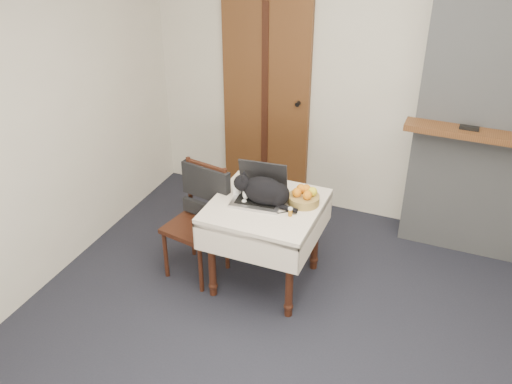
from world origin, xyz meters
The scene contains 11 objects.
ground centered at (0.00, 0.00, 0.00)m, with size 4.50×4.50×0.00m, color black.
room_shell centered at (0.00, 0.46, 1.76)m, with size 4.52×4.01×2.61m.
door centered at (-1.20, 1.97, 1.00)m, with size 0.82×0.10×2.00m.
side_table centered at (-0.70, 0.72, 0.59)m, with size 0.78×0.78×0.70m.
laptop centered at (-0.77, 0.76, 0.77)m, with size 0.39×0.34×0.27m.
cat centered at (-0.70, 0.72, 0.80)m, with size 0.50×0.25×0.24m.
cream_jar centered at (-0.94, 0.74, 0.74)m, with size 0.07×0.07×0.08m, color white.
pill_bottle centered at (-0.48, 0.63, 0.73)m, with size 0.03×0.03×0.07m.
fruit_basket centered at (-0.45, 0.83, 0.75)m, with size 0.23×0.23×0.13m.
desk_clutter centered at (-0.49, 0.74, 0.70)m, with size 0.13×0.01×0.01m, color black.
chair centered at (-1.22, 0.70, 0.57)m, with size 0.47×0.46×0.90m.
Camera 1 is at (0.58, -2.55, 2.83)m, focal length 40.00 mm.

